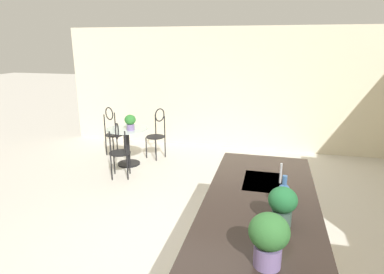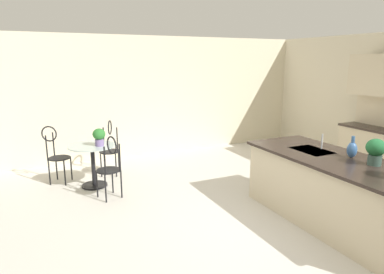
{
  "view_description": "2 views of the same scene",
  "coord_description": "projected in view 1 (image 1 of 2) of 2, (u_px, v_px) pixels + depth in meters",
  "views": [
    {
      "loc": [
        3.07,
        0.89,
        2.35
      ],
      "look_at": [
        -1.35,
        -0.2,
        1.03
      ],
      "focal_mm": 30.53,
      "sensor_mm": 36.0,
      "label": 1
    },
    {
      "loc": [
        3.26,
        -2.7,
        2.18
      ],
      "look_at": [
        -1.32,
        -0.53,
        1.03
      ],
      "focal_mm": 31.94,
      "sensor_mm": 36.0,
      "label": 2
    }
  ],
  "objects": [
    {
      "name": "potted_plant_on_table",
      "position": [
        130.0,
        121.0,
        6.22
      ],
      "size": [
        0.21,
        0.21,
        0.3
      ],
      "color": "#7A669E",
      "rests_on": "bistro_table"
    },
    {
      "name": "sink_faucet",
      "position": [
        281.0,
        173.0,
        3.43
      ],
      "size": [
        0.02,
        0.02,
        0.22
      ],
      "primitive_type": "cylinder",
      "color": "#B2B5BA",
      "rests_on": "kitchen_island"
    },
    {
      "name": "vase_on_counter",
      "position": [
        283.0,
        194.0,
        2.96
      ],
      "size": [
        0.13,
        0.13,
        0.29
      ],
      "color": "#386099",
      "rests_on": "kitchen_island"
    },
    {
      "name": "wall_left_window",
      "position": [
        232.0,
        89.0,
        7.32
      ],
      "size": [
        0.12,
        7.8,
        2.7
      ],
      "primitive_type": "cube",
      "color": "beige",
      "rests_on": "ground"
    },
    {
      "name": "ground_plane",
      "position": [
        181.0,
        257.0,
        3.72
      ],
      "size": [
        40.0,
        40.0,
        0.0
      ],
      "primitive_type": "plane",
      "color": "beige"
    },
    {
      "name": "chair_toward_desk",
      "position": [
        157.0,
        131.0,
        6.84
      ],
      "size": [
        0.52,
        0.5,
        1.04
      ],
      "color": "black",
      "rests_on": "ground"
    },
    {
      "name": "bistro_table",
      "position": [
        128.0,
        143.0,
        6.45
      ],
      "size": [
        0.8,
        0.8,
        0.74
      ],
      "color": "black",
      "rests_on": "ground"
    },
    {
      "name": "potted_plant_counter_near",
      "position": [
        283.0,
        204.0,
        2.61
      ],
      "size": [
        0.23,
        0.23,
        0.33
      ],
      "color": "#385147",
      "rests_on": "kitchen_island"
    },
    {
      "name": "kitchen_island",
      "position": [
        258.0,
        248.0,
        3.11
      ],
      "size": [
        2.8,
        1.06,
        0.92
      ],
      "color": "beige",
      "rests_on": "ground"
    },
    {
      "name": "potted_plant_counter_far",
      "position": [
        269.0,
        237.0,
        2.12
      ],
      "size": [
        0.27,
        0.27,
        0.38
      ],
      "color": "#7A669E",
      "rests_on": "kitchen_island"
    },
    {
      "name": "chair_by_island",
      "position": [
        119.0,
        148.0,
        5.74
      ],
      "size": [
        0.52,
        0.48,
        1.04
      ],
      "color": "black",
      "rests_on": "ground"
    },
    {
      "name": "chair_near_window",
      "position": [
        113.0,
        129.0,
        6.99
      ],
      "size": [
        0.52,
        0.52,
        1.04
      ],
      "color": "black",
      "rests_on": "ground"
    }
  ]
}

